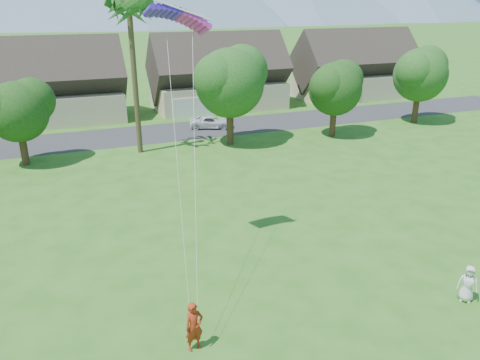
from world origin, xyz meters
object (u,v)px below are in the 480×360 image
parafoil_kite (179,15)px  parked_car (211,122)px  watcher (468,284)px  kite_flyer (194,327)px

parafoil_kite → parked_car: bearing=65.8°
parafoil_kite → watcher: bearing=-45.5°
watcher → parked_car: (-1.26, 31.84, -0.24)m
watcher → parked_car: bearing=136.5°
kite_flyer → watcher: kite_flyer is taller
kite_flyer → watcher: (11.73, -1.33, -0.14)m
watcher → parafoil_kite: parafoil_kite is taller
kite_flyer → parafoil_kite: bearing=65.6°
watcher → kite_flyer: bearing=-142.3°
kite_flyer → watcher: size_ratio=1.17×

